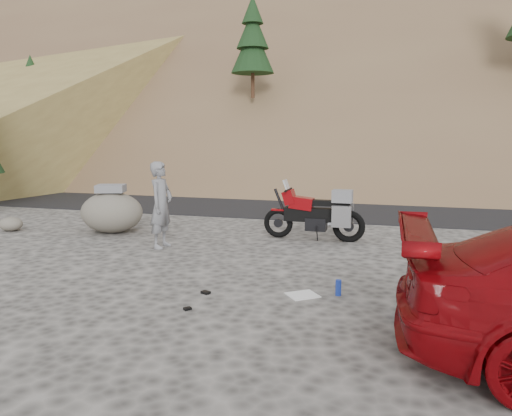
# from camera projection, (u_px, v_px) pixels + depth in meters

# --- Properties ---
(ground) EXTENTS (140.00, 140.00, 0.00)m
(ground) POSITION_uv_depth(u_px,v_px,m) (239.00, 270.00, 9.38)
(ground) COLOR #3F3C3A
(ground) RESTS_ON ground
(road) EXTENTS (120.00, 7.00, 0.05)m
(road) POSITION_uv_depth(u_px,v_px,m) (319.00, 205.00, 17.92)
(road) COLOR black
(road) RESTS_ON ground
(hillside) EXTENTS (120.00, 73.00, 46.72)m
(hillside) POSITION_uv_depth(u_px,v_px,m) (377.00, 42.00, 46.52)
(hillside) COLOR brown
(hillside) RESTS_ON ground
(motorcycle) EXTENTS (2.47, 0.71, 1.47)m
(motorcycle) POSITION_uv_depth(u_px,v_px,m) (318.00, 214.00, 11.94)
(motorcycle) COLOR black
(motorcycle) RESTS_ON ground
(man) EXTENTS (0.48, 0.72, 1.93)m
(man) POSITION_uv_depth(u_px,v_px,m) (162.00, 247.00, 11.26)
(man) COLOR gray
(man) RESTS_ON ground
(boulder) EXTENTS (1.77, 1.56, 1.23)m
(boulder) POSITION_uv_depth(u_px,v_px,m) (112.00, 212.00, 12.88)
(boulder) COLOR #5F5B52
(boulder) RESTS_ON ground
(small_rock) EXTENTS (0.74, 0.70, 0.37)m
(small_rock) POSITION_uv_depth(u_px,v_px,m) (11.00, 224.00, 13.13)
(small_rock) COLOR #5F5B52
(small_rock) RESTS_ON ground
(gear_white_cloth) EXTENTS (0.61, 0.60, 0.02)m
(gear_white_cloth) POSITION_uv_depth(u_px,v_px,m) (302.00, 295.00, 7.88)
(gear_white_cloth) COLOR white
(gear_white_cloth) RESTS_ON ground
(gear_blue_mat) EXTENTS (0.55, 0.38, 0.21)m
(gear_blue_mat) POSITION_uv_depth(u_px,v_px,m) (420.00, 308.00, 7.02)
(gear_blue_mat) COLOR #1B33A3
(gear_blue_mat) RESTS_ON ground
(gear_bottle) EXTENTS (0.12, 0.12, 0.25)m
(gear_bottle) POSITION_uv_depth(u_px,v_px,m) (338.00, 288.00, 7.87)
(gear_bottle) COLOR #1B33A3
(gear_bottle) RESTS_ON ground
(gear_glove_a) EXTENTS (0.16, 0.14, 0.04)m
(gear_glove_a) POSITION_uv_depth(u_px,v_px,m) (206.00, 292.00, 7.97)
(gear_glove_a) COLOR black
(gear_glove_a) RESTS_ON ground
(gear_glove_b) EXTENTS (0.13, 0.13, 0.04)m
(gear_glove_b) POSITION_uv_depth(u_px,v_px,m) (187.00, 309.00, 7.24)
(gear_glove_b) COLOR black
(gear_glove_b) RESTS_ON ground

